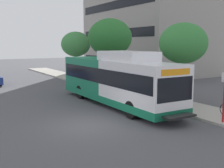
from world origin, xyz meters
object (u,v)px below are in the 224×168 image
object	(u,v)px
transit_bus	(116,80)
street_tree_near_stop	(183,43)
street_tree_mid_block	(110,37)
street_tree_far_block	(76,44)
bus_stop_sign_pole	(224,93)

from	to	relation	value
transit_bus	street_tree_near_stop	xyz separation A→B (m)	(4.17, -1.92, 2.43)
street_tree_mid_block	street_tree_far_block	size ratio (longest dim) A/B	1.17
bus_stop_sign_pole	street_tree_far_block	size ratio (longest dim) A/B	0.48
bus_stop_sign_pole	street_tree_near_stop	distance (m)	5.90
street_tree_far_block	street_tree_near_stop	bearing A→B (deg)	-90.24
transit_bus	street_tree_far_block	world-z (taller)	street_tree_far_block
street_tree_mid_block	street_tree_near_stop	bearing A→B (deg)	-89.12
transit_bus	street_tree_near_stop	bearing A→B (deg)	-24.69
street_tree_near_stop	street_tree_mid_block	size ratio (longest dim) A/B	0.85
bus_stop_sign_pole	street_tree_mid_block	world-z (taller)	street_tree_mid_block
street_tree_mid_block	transit_bus	bearing A→B (deg)	-117.61
street_tree_near_stop	street_tree_far_block	xyz separation A→B (m)	(0.08, 18.38, -0.07)
transit_bus	street_tree_far_block	bearing A→B (deg)	75.52
transit_bus	street_tree_far_block	size ratio (longest dim) A/B	2.24
transit_bus	street_tree_mid_block	world-z (taller)	street_tree_mid_block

